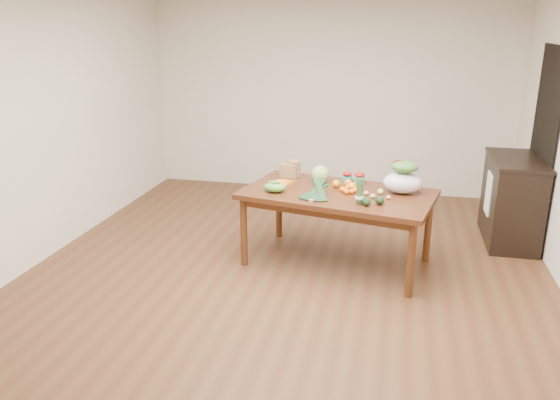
% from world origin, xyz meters
% --- Properties ---
extents(floor, '(6.00, 6.00, 0.00)m').
position_xyz_m(floor, '(0.00, 0.00, 0.00)').
color(floor, '#56371D').
rests_on(floor, ground).
extents(room_walls, '(5.02, 6.02, 2.70)m').
position_xyz_m(room_walls, '(0.00, 0.00, 1.35)').
color(room_walls, silver).
rests_on(room_walls, floor).
extents(dining_table, '(1.97, 1.35, 0.75)m').
position_xyz_m(dining_table, '(0.43, 0.46, 0.38)').
color(dining_table, '#4E2412').
rests_on(dining_table, floor).
extents(doorway_dark, '(0.02, 1.00, 2.10)m').
position_xyz_m(doorway_dark, '(2.48, 1.60, 1.05)').
color(doorway_dark, black).
rests_on(doorway_dark, floor).
extents(cabinet, '(0.52, 1.02, 0.94)m').
position_xyz_m(cabinet, '(2.22, 1.47, 0.47)').
color(cabinet, black).
rests_on(cabinet, floor).
extents(dish_towel, '(0.02, 0.28, 0.45)m').
position_xyz_m(dish_towel, '(1.96, 1.40, 0.55)').
color(dish_towel, white).
rests_on(dish_towel, cabinet).
extents(paper_bag, '(0.28, 0.25, 0.17)m').
position_xyz_m(paper_bag, '(-0.14, 0.90, 0.84)').
color(paper_bag, '#9E7A46').
rests_on(paper_bag, dining_table).
extents(cabbage, '(0.18, 0.18, 0.18)m').
position_xyz_m(cabbage, '(0.21, 0.73, 0.84)').
color(cabbage, '#9DBA6B').
rests_on(cabbage, dining_table).
extents(strawberry_basket_a, '(0.12, 0.12, 0.09)m').
position_xyz_m(strawberry_basket_a, '(0.48, 0.83, 0.79)').
color(strawberry_basket_a, red).
rests_on(strawberry_basket_a, dining_table).
extents(strawberry_basket_b, '(0.12, 0.12, 0.09)m').
position_xyz_m(strawberry_basket_b, '(0.61, 0.80, 0.80)').
color(strawberry_basket_b, red).
rests_on(strawberry_basket_b, dining_table).
extents(orange_a, '(0.08, 0.08, 0.08)m').
position_xyz_m(orange_a, '(0.40, 0.60, 0.79)').
color(orange_a, orange).
rests_on(orange_a, dining_table).
extents(orange_b, '(0.08, 0.08, 0.08)m').
position_xyz_m(orange_b, '(0.51, 0.64, 0.79)').
color(orange_b, orange).
rests_on(orange_b, dining_table).
extents(orange_c, '(0.08, 0.08, 0.08)m').
position_xyz_m(orange_c, '(0.56, 0.54, 0.79)').
color(orange_c, '#FFAB0F').
rests_on(orange_c, dining_table).
extents(mandarin_cluster, '(0.21, 0.21, 0.08)m').
position_xyz_m(mandarin_cluster, '(0.52, 0.46, 0.79)').
color(mandarin_cluster, '#E75D0E').
rests_on(mandarin_cluster, dining_table).
extents(carrots, '(0.26, 0.26, 0.03)m').
position_xyz_m(carrots, '(-0.12, 0.61, 0.76)').
color(carrots, orange).
rests_on(carrots, dining_table).
extents(snap_pea_bag, '(0.22, 0.16, 0.10)m').
position_xyz_m(snap_pea_bag, '(-0.17, 0.33, 0.80)').
color(snap_pea_bag, '#4D9833').
rests_on(snap_pea_bag, dining_table).
extents(kale_bunch, '(0.40, 0.46, 0.16)m').
position_xyz_m(kale_bunch, '(0.24, 0.21, 0.83)').
color(kale_bunch, black).
rests_on(kale_bunch, dining_table).
extents(asparagus_bundle, '(0.10, 0.13, 0.26)m').
position_xyz_m(asparagus_bundle, '(0.66, 0.13, 0.88)').
color(asparagus_bundle, '#417435').
rests_on(asparagus_bundle, dining_table).
extents(potato_a, '(0.05, 0.04, 0.04)m').
position_xyz_m(potato_a, '(0.70, 0.41, 0.77)').
color(potato_a, '#D5B87B').
rests_on(potato_a, dining_table).
extents(potato_b, '(0.05, 0.05, 0.05)m').
position_xyz_m(potato_b, '(0.77, 0.33, 0.77)').
color(potato_b, tan).
rests_on(potato_b, dining_table).
extents(potato_c, '(0.06, 0.05, 0.05)m').
position_xyz_m(potato_c, '(0.83, 0.47, 0.77)').
color(potato_c, '#D9BF7D').
rests_on(potato_c, dining_table).
extents(potato_d, '(0.05, 0.05, 0.05)m').
position_xyz_m(potato_d, '(0.84, 0.51, 0.77)').
color(potato_d, tan).
rests_on(potato_d, dining_table).
extents(potato_e, '(0.04, 0.04, 0.04)m').
position_xyz_m(potato_e, '(0.91, 0.33, 0.77)').
color(potato_e, '#D3C77A').
rests_on(potato_e, dining_table).
extents(avocado_a, '(0.10, 0.13, 0.08)m').
position_xyz_m(avocado_a, '(0.72, 0.10, 0.79)').
color(avocado_a, black).
rests_on(avocado_a, dining_table).
extents(avocado_b, '(0.11, 0.13, 0.08)m').
position_xyz_m(avocado_b, '(0.84, 0.17, 0.79)').
color(avocado_b, black).
rests_on(avocado_b, dining_table).
extents(salad_bag, '(0.42, 0.35, 0.29)m').
position_xyz_m(salad_bag, '(1.03, 0.56, 0.89)').
color(salad_bag, silver).
rests_on(salad_bag, dining_table).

